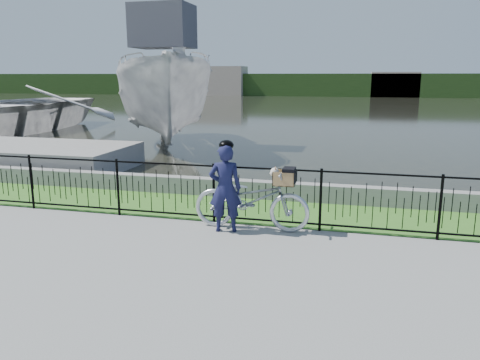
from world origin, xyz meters
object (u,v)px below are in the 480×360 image
(cyclist, at_px, (225,187))
(bicycle_rig, at_px, (252,199))
(boat_near, at_px, (165,97))
(boat_far, at_px, (8,108))

(cyclist, bearing_deg, bicycle_rig, 27.26)
(bicycle_rig, relative_size, boat_near, 0.22)
(cyclist, height_order, boat_far, boat_far)
(cyclist, relative_size, boat_far, 0.15)
(cyclist, relative_size, boat_near, 0.17)
(cyclist, height_order, boat_near, boat_near)
(bicycle_rig, distance_m, boat_far, 19.38)
(boat_near, bearing_deg, boat_far, 164.15)
(cyclist, xyz_separation_m, boat_near, (-5.13, 9.49, 1.09))
(bicycle_rig, bearing_deg, boat_near, 121.00)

